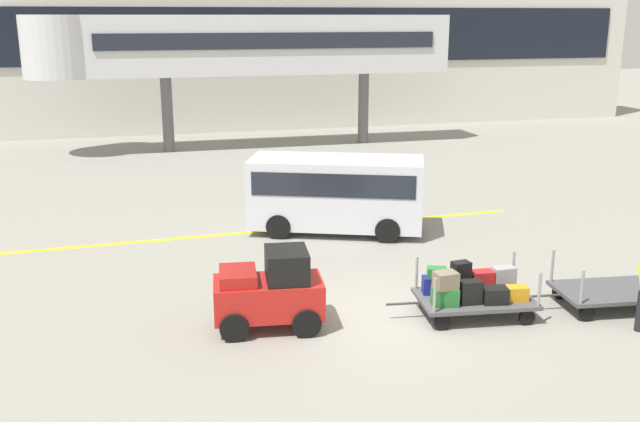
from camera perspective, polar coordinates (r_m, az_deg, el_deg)
ground_plane at (r=14.88m, az=5.28°, el=-8.29°), size 120.00×120.00×0.00m
apron_lead_line at (r=20.40m, az=-6.14°, el=-1.75°), size 16.54×0.71×0.01m
terminal_building at (r=39.08m, az=-8.11°, el=12.97°), size 47.72×2.51×9.00m
jet_bridge at (r=33.12m, az=-7.17°, el=12.84°), size 18.83×3.00×5.97m
baggage_tug at (r=14.07m, az=-3.98°, el=-6.37°), size 2.22×1.45×1.58m
baggage_cart_lead at (r=14.98m, az=11.88°, el=-6.18°), size 3.07×1.66×1.10m
baggage_cart_middle at (r=16.32m, az=22.12°, el=-5.93°), size 3.07×1.66×1.10m
shuttle_van at (r=20.16m, az=1.28°, el=1.76°), size 5.16×3.56×2.10m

